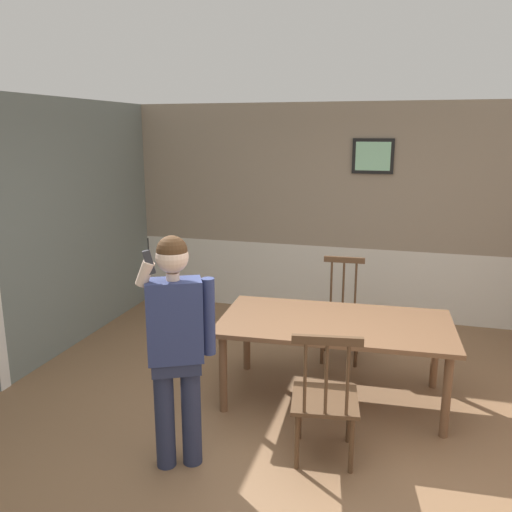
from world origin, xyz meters
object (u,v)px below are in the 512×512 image
(chair_by_doorway, at_px, (341,313))
(person_figure, at_px, (176,339))
(chair_near_window, at_px, (325,398))
(dining_table, at_px, (335,329))

(chair_by_doorway, height_order, person_figure, person_figure)
(chair_by_doorway, bearing_deg, chair_near_window, 90.46)
(chair_near_window, xyz_separation_m, person_figure, (-0.99, -0.35, 0.48))
(dining_table, distance_m, person_figure, 1.60)
(dining_table, bearing_deg, person_figure, -126.26)
(dining_table, bearing_deg, chair_by_doorway, 93.30)
(person_figure, bearing_deg, chair_near_window, 172.98)
(chair_near_window, bearing_deg, person_figure, -169.27)
(chair_near_window, xyz_separation_m, chair_by_doorway, (-0.11, 1.83, 0.01))
(chair_by_doorway, relative_size, person_figure, 0.63)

